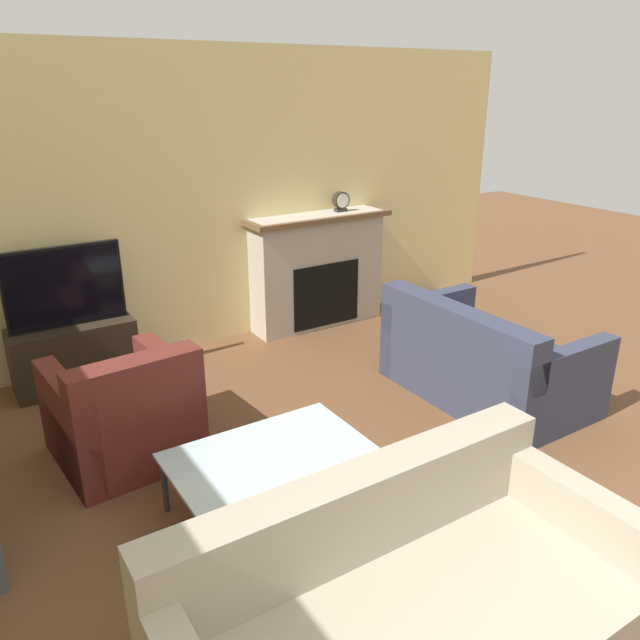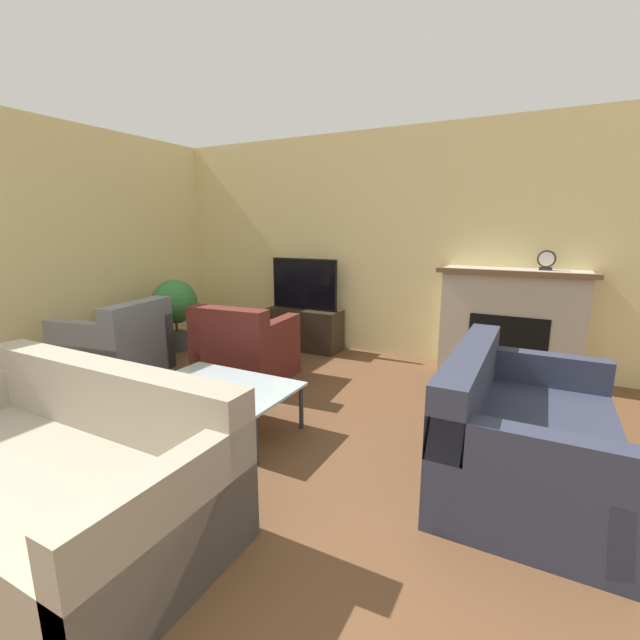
% 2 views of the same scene
% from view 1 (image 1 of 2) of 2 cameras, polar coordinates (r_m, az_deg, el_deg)
% --- Properties ---
extents(wall_back, '(8.36, 0.06, 2.70)m').
position_cam_1_polar(wall_back, '(5.66, -16.78, 9.64)').
color(wall_back, beige).
rests_on(wall_back, ground_plane).
extents(fireplace, '(1.51, 0.39, 1.15)m').
position_cam_1_polar(fireplace, '(6.36, -0.21, 4.75)').
color(fireplace, '#B2A899').
rests_on(fireplace, ground_plane).
extents(tv_stand, '(0.97, 0.39, 0.53)m').
position_cam_1_polar(tv_stand, '(5.53, -21.52, -2.98)').
color(tv_stand, '#2D2319').
rests_on(tv_stand, ground_plane).
extents(tv, '(0.91, 0.06, 0.65)m').
position_cam_1_polar(tv, '(5.33, -22.35, 2.85)').
color(tv, black).
rests_on(tv, tv_stand).
extents(couch_sectional, '(1.99, 1.00, 0.82)m').
position_cam_1_polar(couch_sectional, '(2.87, 7.94, -25.79)').
color(couch_sectional, '#9E937F').
rests_on(couch_sectional, ground_plane).
extents(couch_loveseat, '(0.96, 1.55, 0.82)m').
position_cam_1_polar(couch_loveseat, '(5.12, 14.70, -3.85)').
color(couch_loveseat, '#33384C').
rests_on(couch_loveseat, ground_plane).
extents(armchair_accent, '(0.90, 0.92, 0.82)m').
position_cam_1_polar(armchair_accent, '(4.36, -17.44, -8.52)').
color(armchair_accent, '#5B231E').
rests_on(armchair_accent, ground_plane).
extents(coffee_table, '(1.14, 0.69, 0.38)m').
position_cam_1_polar(coffee_table, '(3.68, -4.70, -12.37)').
color(coffee_table, '#333338').
rests_on(coffee_table, ground_plane).
extents(mantel_clock, '(0.17, 0.07, 0.20)m').
position_cam_1_polar(mantel_clock, '(6.36, 1.92, 10.81)').
color(mantel_clock, '#28231E').
rests_on(mantel_clock, fireplace).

